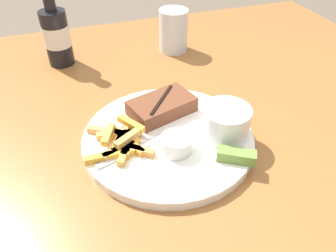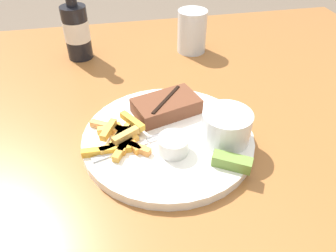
# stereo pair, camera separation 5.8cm
# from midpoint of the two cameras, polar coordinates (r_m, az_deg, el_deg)

# --- Properties ---
(dining_table) EXTENTS (1.38, 1.20, 0.74)m
(dining_table) POSITION_cam_midpoint_polar(r_m,az_deg,el_deg) (0.65, -2.56, -7.42)
(dining_table) COLOR #935B2D
(dining_table) RESTS_ON ground_plane
(dinner_plate) EXTENTS (0.31, 0.31, 0.02)m
(dinner_plate) POSITION_cam_midpoint_polar(r_m,az_deg,el_deg) (0.60, -2.77, -2.27)
(dinner_plate) COLOR white
(dinner_plate) RESTS_ON dining_table
(steak_portion) EXTENTS (0.14, 0.10, 0.03)m
(steak_portion) POSITION_cam_midpoint_polar(r_m,az_deg,el_deg) (0.64, -3.70, 3.36)
(steak_portion) COLOR brown
(steak_portion) RESTS_ON dinner_plate
(fries_pile) EXTENTS (0.12, 0.12, 0.02)m
(fries_pile) POSITION_cam_midpoint_polar(r_m,az_deg,el_deg) (0.58, -10.90, -2.69)
(fries_pile) COLOR #D7904B
(fries_pile) RESTS_ON dinner_plate
(coleslaw_cup) EXTENTS (0.09, 0.09, 0.06)m
(coleslaw_cup) POSITION_cam_midpoint_polar(r_m,az_deg,el_deg) (0.58, 7.23, 0.87)
(coleslaw_cup) COLOR white
(coleslaw_cup) RESTS_ON dinner_plate
(dipping_sauce_cup) EXTENTS (0.05, 0.05, 0.03)m
(dipping_sauce_cup) POSITION_cam_midpoint_polar(r_m,az_deg,el_deg) (0.55, -1.78, -3.23)
(dipping_sauce_cup) COLOR silver
(dipping_sauce_cup) RESTS_ON dinner_plate
(pickle_spear) EXTENTS (0.07, 0.05, 0.02)m
(pickle_spear) POSITION_cam_midpoint_polar(r_m,az_deg,el_deg) (0.54, 8.85, -5.30)
(pickle_spear) COLOR olive
(pickle_spear) RESTS_ON dinner_plate
(fork_utensil) EXTENTS (0.13, 0.05, 0.00)m
(fork_utensil) POSITION_cam_midpoint_polar(r_m,az_deg,el_deg) (0.56, -9.77, -4.65)
(fork_utensil) COLOR #B7B7BC
(fork_utensil) RESTS_ON dinner_plate
(beer_bottle) EXTENTS (0.06, 0.06, 0.22)m
(beer_bottle) POSITION_cam_midpoint_polar(r_m,az_deg,el_deg) (0.87, -20.75, 14.64)
(beer_bottle) COLOR black
(beer_bottle) RESTS_ON dining_table
(drinking_glass) EXTENTS (0.08, 0.08, 0.11)m
(drinking_glass) POSITION_cam_midpoint_polar(r_m,az_deg,el_deg) (0.90, -0.96, 16.24)
(drinking_glass) COLOR silver
(drinking_glass) RESTS_ON dining_table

